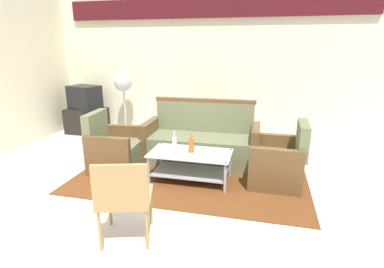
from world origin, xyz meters
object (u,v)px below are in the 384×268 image
cup (202,154)px  bottle_clear (174,144)px  tv_stand (87,121)px  armchair_left (115,150)px  bottle_orange (191,145)px  armchair_right (278,163)px  pedestal_fan (123,86)px  television (85,97)px  wicker_chair (124,195)px  couch (201,142)px  coffee_table (190,162)px

cup → bottle_clear: bearing=157.2°
cup → tv_stand: bearing=145.8°
armchair_left → bottle_orange: bearing=79.1°
armchair_right → pedestal_fan: bearing=62.6°
tv_stand → television: bearing=73.4°
tv_stand → pedestal_fan: bearing=3.3°
armchair_right → bottle_orange: bearing=100.5°
armchair_right → cup: size_ratio=8.50×
armchair_left → pedestal_fan: bearing=-163.9°
armchair_right → bottle_clear: 1.42m
armchair_left → wicker_chair: bearing=26.0°
armchair_left → bottle_orange: size_ratio=3.38×
bottle_clear → wicker_chair: 1.48m
armchair_right → cup: (-0.96, -0.38, 0.17)m
bottle_orange → tv_stand: (-2.72, 1.78, -0.25)m
cup → pedestal_fan: bearing=135.3°
tv_stand → pedestal_fan: (0.87, 0.05, 0.75)m
pedestal_fan → couch: bearing=-30.4°
armchair_left → tv_stand: armchair_left is taller
bottle_clear → pedestal_fan: 2.51m
pedestal_fan → wicker_chair: (1.59, -3.32, -0.52)m
bottle_orange → television: television is taller
armchair_right → wicker_chair: armchair_right is taller
bottle_orange → pedestal_fan: bearing=135.4°
armchair_left → bottle_clear: 1.03m
cup → pedestal_fan: size_ratio=0.08×
bottle_clear → couch: bearing=74.6°
pedestal_fan → bottle_orange: bearing=-44.6°
couch → armchair_right: bearing=153.0°
bottle_orange → wicker_chair: (-0.27, -1.49, -0.01)m
armchair_left → cup: bearing=72.4°
television → cup: bearing=162.4°
couch → wicker_chair: (-0.24, -2.25, 0.18)m
couch → pedestal_fan: bearing=-31.6°
cup → television: (-2.91, 1.98, 0.30)m
tv_stand → pedestal_fan: 1.15m
bottle_orange → pedestal_fan: (-1.86, 1.83, 0.51)m
armchair_left → bottle_orange: (1.22, -0.14, 0.22)m
cup → wicker_chair: size_ratio=0.12×
tv_stand → armchair_left: bearing=-47.6°
bottle_clear → tv_stand: 3.08m
armchair_left → tv_stand: 2.22m
coffee_table → bottle_clear: size_ratio=3.91×
television → wicker_chair: bearing=143.4°
tv_stand → bottle_orange: bearing=-33.2°
pedestal_fan → wicker_chair: pedestal_fan is taller
couch → bottle_clear: 0.82m
bottle_clear → television: 3.08m
television → armchair_left: bearing=148.9°
television → wicker_chair: (2.46, -3.28, -0.27)m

